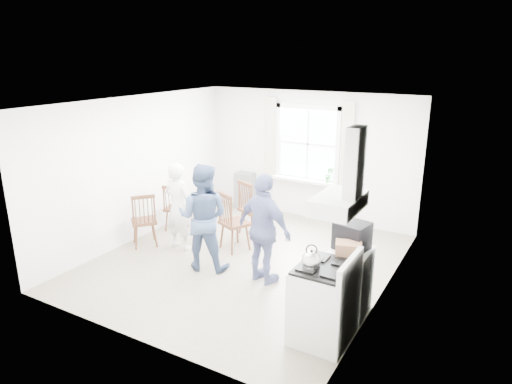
% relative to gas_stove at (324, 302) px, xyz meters
% --- Properties ---
extents(room_shell, '(4.62, 5.12, 2.64)m').
position_rel_gas_stove_xyz_m(room_shell, '(-1.91, 1.35, 0.82)').
color(room_shell, gray).
rests_on(room_shell, ground).
extents(window_assembly, '(1.88, 0.24, 1.70)m').
position_rel_gas_stove_xyz_m(window_assembly, '(-1.91, 3.80, 0.98)').
color(window_assembly, white).
rests_on(window_assembly, room_shell).
extents(range_hood, '(0.45, 0.76, 0.94)m').
position_rel_gas_stove_xyz_m(range_hood, '(0.16, -0.00, 1.42)').
color(range_hood, white).
rests_on(range_hood, room_shell).
extents(shelf_unit, '(0.40, 0.30, 0.80)m').
position_rel_gas_stove_xyz_m(shelf_unit, '(-3.31, 3.68, -0.08)').
color(shelf_unit, slate).
rests_on(shelf_unit, ground).
extents(gas_stove, '(0.68, 0.76, 1.12)m').
position_rel_gas_stove_xyz_m(gas_stove, '(0.00, 0.00, 0.00)').
color(gas_stove, silver).
rests_on(gas_stove, ground).
extents(kettle, '(0.22, 0.22, 0.31)m').
position_rel_gas_stove_xyz_m(kettle, '(-0.12, -0.15, 0.57)').
color(kettle, silver).
rests_on(kettle, gas_stove).
extents(low_cabinet, '(0.50, 0.55, 0.90)m').
position_rel_gas_stove_xyz_m(low_cabinet, '(0.07, 0.70, -0.03)').
color(low_cabinet, white).
rests_on(low_cabinet, ground).
extents(stereo_stack, '(0.46, 0.43, 0.35)m').
position_rel_gas_stove_xyz_m(stereo_stack, '(0.06, 0.74, 0.59)').
color(stereo_stack, black).
rests_on(stereo_stack, low_cabinet).
extents(cardboard_box, '(0.37, 0.31, 0.20)m').
position_rel_gas_stove_xyz_m(cardboard_box, '(0.11, 0.45, 0.52)').
color(cardboard_box, '#9B6C4B').
rests_on(cardboard_box, low_cabinet).
extents(windsor_chair_a, '(0.49, 0.48, 0.93)m').
position_rel_gas_stove_xyz_m(windsor_chair_a, '(-3.78, 1.83, 0.08)').
color(windsor_chair_a, '#472617').
rests_on(windsor_chair_a, ground).
extents(windsor_chair_b, '(0.59, 0.58, 1.06)m').
position_rel_gas_stove_xyz_m(windsor_chair_b, '(-2.37, 1.59, 0.16)').
color(windsor_chair_b, '#472617').
rests_on(windsor_chair_b, ground).
extents(windsor_chair_c, '(0.58, 0.58, 0.99)m').
position_rel_gas_stove_xyz_m(windsor_chair_c, '(-3.73, 0.97, 0.12)').
color(windsor_chair_c, '#472617').
rests_on(windsor_chair_c, ground).
extents(person_left, '(0.59, 0.59, 1.55)m').
position_rel_gas_stove_xyz_m(person_left, '(-3.18, 1.25, 0.29)').
color(person_left, silver).
rests_on(person_left, ground).
extents(person_mid, '(1.03, 1.03, 1.71)m').
position_rel_gas_stove_xyz_m(person_mid, '(-2.36, 0.84, 0.37)').
color(person_mid, '#3E5174').
rests_on(person_mid, ground).
extents(person_right, '(1.20, 1.20, 1.67)m').
position_rel_gas_stove_xyz_m(person_right, '(-1.31, 0.90, 0.35)').
color(person_right, navy).
rests_on(person_right, ground).
extents(potted_plant, '(0.21, 0.21, 0.31)m').
position_rel_gas_stove_xyz_m(potted_plant, '(-1.39, 3.71, 0.52)').
color(potted_plant, '#377B38').
rests_on(potted_plant, window_assembly).
extents(windsor_chair_d, '(0.59, 0.59, 1.07)m').
position_rel_gas_stove_xyz_m(windsor_chair_d, '(-2.43, 2.34, 0.17)').
color(windsor_chair_d, '#472617').
rests_on(windsor_chair_d, ground).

